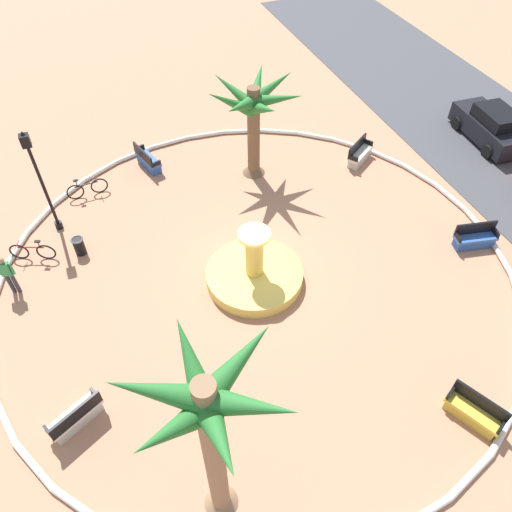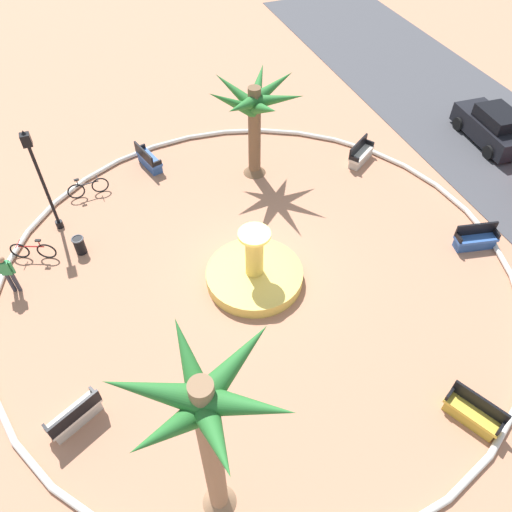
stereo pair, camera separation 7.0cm
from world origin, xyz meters
name	(u,v)px [view 1 (the left image)]	position (x,y,z in m)	size (l,w,h in m)	color
ground_plane	(257,273)	(0.00, 0.00, 0.00)	(80.00, 80.00, 0.00)	tan
plaza_curb	(257,271)	(0.00, 0.00, 0.10)	(18.52, 18.52, 0.20)	silver
fountain	(254,274)	(0.29, -0.20, 0.33)	(3.43, 3.43, 2.34)	gold
palm_tree_near_fountain	(209,425)	(6.96, -3.68, 4.59)	(3.34, 3.39, 6.32)	#8E6B4C
palm_tree_by_curb	(254,110)	(-5.57, 2.05, 3.12)	(3.93, 4.01, 4.33)	brown
bench_east	(359,155)	(-4.64, 6.80, 0.35)	(1.31, 1.61, 1.00)	beige
bench_west	(148,161)	(-7.67, -2.22, 0.35)	(1.68, 0.92, 1.00)	#335BA8
bench_north	(474,239)	(1.69, 8.18, 0.35)	(0.82, 1.67, 1.00)	#335BA8
bench_southeast	(76,418)	(3.47, -6.77, 0.35)	(1.17, 1.65, 1.00)	beige
bench_southwest	(473,412)	(7.37, 3.68, 0.35)	(1.66, 1.16, 1.00)	gold
lamppost	(39,175)	(-5.05, -6.41, 2.58)	(0.32, 0.32, 4.41)	black
trash_bin	(79,246)	(-3.33, -5.79, 0.39)	(0.46, 0.46, 0.73)	black
bicycle_red_frame	(33,251)	(-3.64, -7.42, 0.38)	(0.73, 1.61, 0.94)	black
bicycle_by_lamppost	(87,188)	(-6.62, -5.03, 0.38)	(0.44, 1.72, 0.94)	black
person_cyclist_helmet	(8,273)	(-2.24, -8.16, 0.95)	(0.29, 0.51, 1.70)	#33333D
parked_car_leftmost	(491,126)	(-3.91, 13.33, 0.78)	(4.11, 2.13, 1.67)	black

